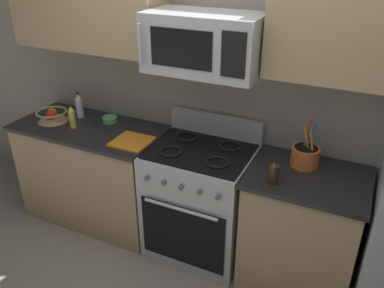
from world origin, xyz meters
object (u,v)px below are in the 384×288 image
(range_oven, at_px, (200,200))
(prep_bowl, at_px, (110,119))
(cutting_board, at_px, (132,142))
(bottle_oil, at_px, (72,117))
(bottle_soy, at_px, (274,172))
(microwave, at_px, (204,43))
(bottle_vinegar, at_px, (79,106))
(utensil_crock, at_px, (305,155))
(fruit_basket, at_px, (52,115))

(range_oven, relative_size, prep_bowl, 8.51)
(cutting_board, relative_size, bottle_oil, 1.39)
(cutting_board, height_order, bottle_soy, bottle_soy)
(microwave, distance_m, bottle_oil, 1.34)
(microwave, distance_m, bottle_vinegar, 1.41)
(bottle_oil, height_order, prep_bowl, bottle_oil)
(utensil_crock, height_order, bottle_soy, utensil_crock)
(cutting_board, bearing_deg, microwave, 13.05)
(cutting_board, distance_m, prep_bowl, 0.46)
(cutting_board, xyz_separation_m, bottle_soy, (1.13, -0.09, 0.07))
(microwave, xyz_separation_m, utensil_crock, (0.73, 0.10, -0.72))
(fruit_basket, relative_size, bottle_vinegar, 1.15)
(microwave, relative_size, fruit_basket, 2.94)
(microwave, bearing_deg, range_oven, -89.98)
(utensil_crock, bearing_deg, bottle_vinegar, 179.78)
(cutting_board, bearing_deg, fruit_basket, 176.17)
(microwave, relative_size, bottle_oil, 3.75)
(bottle_soy, distance_m, prep_bowl, 1.55)
(bottle_vinegar, bearing_deg, microwave, -4.84)
(utensil_crock, height_order, bottle_vinegar, utensil_crock)
(prep_bowl, bearing_deg, fruit_basket, -157.24)
(bottle_vinegar, height_order, prep_bowl, bottle_vinegar)
(microwave, distance_m, cutting_board, 0.96)
(utensil_crock, bearing_deg, prep_bowl, 179.07)
(range_oven, xyz_separation_m, microwave, (-0.00, 0.03, 1.23))
(bottle_soy, bearing_deg, cutting_board, 175.50)
(microwave, bearing_deg, cutting_board, -166.95)
(microwave, height_order, bottle_soy, microwave)
(range_oven, relative_size, utensil_crock, 3.22)
(range_oven, bearing_deg, microwave, 90.02)
(cutting_board, bearing_deg, utensil_crock, 9.91)
(utensil_crock, height_order, prep_bowl, utensil_crock)
(range_oven, xyz_separation_m, cutting_board, (-0.54, -0.10, 0.44))
(fruit_basket, bearing_deg, bottle_soy, -4.21)
(utensil_crock, xyz_separation_m, bottle_vinegar, (-1.95, 0.01, 0.03))
(range_oven, height_order, bottle_oil, bottle_oil)
(cutting_board, bearing_deg, bottle_soy, -4.50)
(microwave, xyz_separation_m, fruit_basket, (-1.38, -0.07, -0.74))
(bottle_soy, xyz_separation_m, bottle_vinegar, (-1.81, 0.32, 0.03))
(range_oven, relative_size, fruit_basket, 4.17)
(fruit_basket, bearing_deg, microwave, 2.86)
(utensil_crock, distance_m, bottle_oil, 1.87)
(fruit_basket, xyz_separation_m, prep_bowl, (0.46, 0.19, -0.03))
(bottle_soy, bearing_deg, microwave, 160.05)
(fruit_basket, bearing_deg, cutting_board, -3.83)
(range_oven, relative_size, cutting_board, 3.83)
(range_oven, bearing_deg, prep_bowl, 170.74)
(utensil_crock, distance_m, prep_bowl, 1.65)
(range_oven, xyz_separation_m, bottle_soy, (0.59, -0.19, 0.52))
(range_oven, xyz_separation_m, prep_bowl, (-0.92, 0.15, 0.46))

